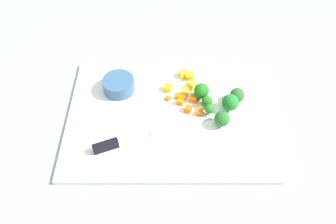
# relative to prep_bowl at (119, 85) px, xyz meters

# --- Properties ---
(ground_plane) EXTENTS (4.00, 4.00, 0.00)m
(ground_plane) POSITION_rel_prep_bowl_xyz_m (0.13, -0.09, -0.03)
(ground_plane) COLOR #929C91
(cutting_board) EXTENTS (0.51, 0.38, 0.01)m
(cutting_board) POSITION_rel_prep_bowl_xyz_m (0.13, -0.09, -0.02)
(cutting_board) COLOR white
(cutting_board) RESTS_ON ground_plane
(prep_bowl) EXTENTS (0.08, 0.08, 0.04)m
(prep_bowl) POSITION_rel_prep_bowl_xyz_m (0.00, 0.00, 0.00)
(prep_bowl) COLOR #385D86
(prep_bowl) RESTS_ON cutting_board
(chef_knife) EXTENTS (0.29, 0.13, 0.02)m
(chef_knife) POSITION_rel_prep_bowl_xyz_m (0.04, -0.17, -0.01)
(chef_knife) COLOR silver
(chef_knife) RESTS_ON cutting_board
(carrot_dice_0) EXTENTS (0.02, 0.02, 0.01)m
(carrot_dice_0) POSITION_rel_prep_bowl_xyz_m (0.21, -0.08, -0.01)
(carrot_dice_0) COLOR orange
(carrot_dice_0) RESTS_ON cutting_board
(carrot_dice_1) EXTENTS (0.02, 0.02, 0.01)m
(carrot_dice_1) POSITION_rel_prep_bowl_xyz_m (0.16, -0.05, -0.01)
(carrot_dice_1) COLOR orange
(carrot_dice_1) RESTS_ON cutting_board
(carrot_dice_2) EXTENTS (0.02, 0.01, 0.01)m
(carrot_dice_2) POSITION_rel_prep_bowl_xyz_m (0.21, -0.09, -0.01)
(carrot_dice_2) COLOR orange
(carrot_dice_2) RESTS_ON cutting_board
(carrot_dice_3) EXTENTS (0.02, 0.02, 0.01)m
(carrot_dice_3) POSITION_rel_prep_bowl_xyz_m (0.17, -0.03, -0.01)
(carrot_dice_3) COLOR orange
(carrot_dice_3) RESTS_ON cutting_board
(carrot_dice_4) EXTENTS (0.02, 0.02, 0.02)m
(carrot_dice_4) POSITION_rel_prep_bowl_xyz_m (0.18, -0.07, -0.01)
(carrot_dice_4) COLOR orange
(carrot_dice_4) RESTS_ON cutting_board
(carrot_dice_5) EXTENTS (0.01, 0.01, 0.01)m
(carrot_dice_5) POSITION_rel_prep_bowl_xyz_m (0.16, -0.03, -0.01)
(carrot_dice_5) COLOR orange
(carrot_dice_5) RESTS_ON cutting_board
(carrot_dice_6) EXTENTS (0.02, 0.02, 0.02)m
(carrot_dice_6) POSITION_rel_prep_bowl_xyz_m (0.20, -0.04, -0.01)
(carrot_dice_6) COLOR orange
(carrot_dice_6) RESTS_ON cutting_board
(carrot_dice_7) EXTENTS (0.02, 0.02, 0.01)m
(carrot_dice_7) POSITION_rel_prep_bowl_xyz_m (0.13, -0.04, -0.01)
(carrot_dice_7) COLOR orange
(carrot_dice_7) RESTS_ON cutting_board
(pepper_dice_0) EXTENTS (0.02, 0.02, 0.02)m
(pepper_dice_0) POSITION_rel_prep_bowl_xyz_m (0.13, -0.00, -0.01)
(pepper_dice_0) COLOR yellow
(pepper_dice_0) RESTS_ON cutting_board
(pepper_dice_1) EXTENTS (0.02, 0.02, 0.01)m
(pepper_dice_1) POSITION_rel_prep_bowl_xyz_m (0.20, -0.03, -0.01)
(pepper_dice_1) COLOR yellow
(pepper_dice_1) RESTS_ON cutting_board
(pepper_dice_2) EXTENTS (0.03, 0.03, 0.02)m
(pepper_dice_2) POSITION_rel_prep_bowl_xyz_m (0.20, 0.01, -0.01)
(pepper_dice_2) COLOR yellow
(pepper_dice_2) RESTS_ON cutting_board
(pepper_dice_3) EXTENTS (0.03, 0.03, 0.02)m
(pepper_dice_3) POSITION_rel_prep_bowl_xyz_m (0.17, 0.05, -0.01)
(pepper_dice_3) COLOR yellow
(pepper_dice_3) RESTS_ON cutting_board
(pepper_dice_4) EXTENTS (0.02, 0.02, 0.02)m
(pepper_dice_4) POSITION_rel_prep_bowl_xyz_m (0.19, 0.04, -0.01)
(pepper_dice_4) COLOR yellow
(pepper_dice_4) RESTS_ON cutting_board
(pepper_dice_5) EXTENTS (0.02, 0.02, 0.01)m
(pepper_dice_5) POSITION_rel_prep_bowl_xyz_m (0.20, 0.02, -0.01)
(pepper_dice_5) COLOR yellow
(pepper_dice_5) RESTS_ON cutting_board
(pepper_dice_6) EXTENTS (0.02, 0.02, 0.02)m
(pepper_dice_6) POSITION_rel_prep_bowl_xyz_m (0.17, -0.02, -0.01)
(pepper_dice_6) COLOR yellow
(pepper_dice_6) RESTS_ON cutting_board
(broccoli_floret_0) EXTENTS (0.02, 0.02, 0.03)m
(broccoli_floret_0) POSITION_rel_prep_bowl_xyz_m (0.23, -0.09, 0.00)
(broccoli_floret_0) COLOR #95BF5B
(broccoli_floret_0) RESTS_ON cutting_board
(broccoli_floret_1) EXTENTS (0.04, 0.04, 0.04)m
(broccoli_floret_1) POSITION_rel_prep_bowl_xyz_m (0.26, -0.12, 0.00)
(broccoli_floret_1) COLOR #83AB58
(broccoli_floret_1) RESTS_ON cutting_board
(broccoli_floret_2) EXTENTS (0.04, 0.04, 0.05)m
(broccoli_floret_2) POSITION_rel_prep_bowl_xyz_m (0.22, -0.03, 0.01)
(broccoli_floret_2) COLOR #8CBC61
(broccoli_floret_2) RESTS_ON cutting_board
(broccoli_floret_3) EXTENTS (0.04, 0.04, 0.04)m
(broccoli_floret_3) POSITION_rel_prep_bowl_xyz_m (0.31, -0.04, 0.00)
(broccoli_floret_3) COLOR #98B154
(broccoli_floret_3) RESTS_ON cutting_board
(broccoli_floret_4) EXTENTS (0.03, 0.03, 0.03)m
(broccoli_floret_4) POSITION_rel_prep_bowl_xyz_m (0.23, -0.06, -0.00)
(broccoli_floret_4) COLOR #82C159
(broccoli_floret_4) RESTS_ON cutting_board
(broccoli_floret_5) EXTENTS (0.04, 0.04, 0.05)m
(broccoli_floret_5) POSITION_rel_prep_bowl_xyz_m (0.29, -0.07, 0.01)
(broccoli_floret_5) COLOR #98BB61
(broccoli_floret_5) RESTS_ON cutting_board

